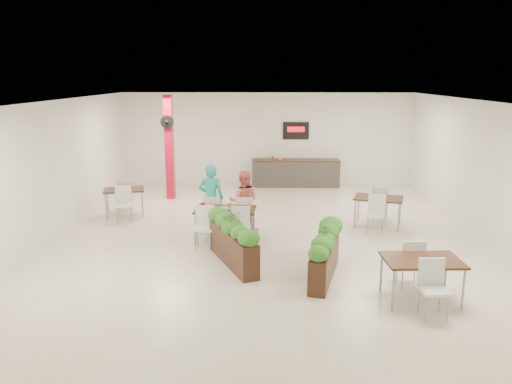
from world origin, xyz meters
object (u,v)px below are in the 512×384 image
(side_table_c, at_px, (422,266))
(red_column, at_px, (169,146))
(planter_right, at_px, (325,252))
(side_table_b, at_px, (378,202))
(diner_man, at_px, (211,198))
(diner_woman, at_px, (244,201))
(side_table_a, at_px, (124,194))
(service_counter, at_px, (296,172))
(planter_left, at_px, (233,239))
(main_table, at_px, (225,214))

(side_table_c, bearing_deg, red_column, 125.44)
(planter_right, xyz_separation_m, side_table_b, (1.74, 3.41, 0.12))
(diner_man, bearing_deg, side_table_b, -169.17)
(diner_woman, bearing_deg, side_table_a, -19.01)
(service_counter, relative_size, side_table_b, 1.79)
(diner_man, xyz_separation_m, side_table_c, (3.98, -3.83, -0.21))
(diner_man, height_order, side_table_c, diner_man)
(planter_left, distance_m, side_table_c, 3.70)
(main_table, height_order, side_table_a, same)
(red_column, height_order, side_table_c, red_column)
(diner_man, height_order, side_table_a, diner_man)
(planter_left, relative_size, side_table_c, 1.24)
(main_table, xyz_separation_m, side_table_b, (3.81, 1.22, -0.01))
(service_counter, distance_m, main_table, 6.21)
(service_counter, bearing_deg, planter_left, -102.77)
(service_counter, bearing_deg, red_column, -155.00)
(service_counter, bearing_deg, side_table_c, -79.82)
(diner_woman, xyz_separation_m, planter_left, (-0.13, -2.18, -0.23))
(diner_woman, xyz_separation_m, side_table_c, (3.18, -3.83, -0.13))
(red_column, relative_size, diner_woman, 2.09)
(side_table_b, bearing_deg, red_column, 171.76)
(main_table, height_order, planter_left, planter_left)
(diner_woman, relative_size, side_table_a, 0.91)
(main_table, bearing_deg, side_table_b, 17.70)
(planter_right, height_order, side_table_c, planter_right)
(service_counter, bearing_deg, diner_man, -114.20)
(red_column, distance_m, side_table_c, 9.20)
(main_table, distance_m, planter_right, 3.02)
(planter_left, bearing_deg, side_table_c, -26.55)
(main_table, distance_m, planter_left, 1.55)
(diner_woman, bearing_deg, planter_left, 89.91)
(service_counter, xyz_separation_m, side_table_b, (1.85, -4.68, 0.14))
(side_table_c, bearing_deg, side_table_a, 138.90)
(service_counter, distance_m, side_table_c, 9.21)
(diner_man, distance_m, side_table_a, 2.88)
(main_table, bearing_deg, side_table_c, -41.46)
(diner_woman, bearing_deg, planter_right, 123.51)
(diner_man, distance_m, side_table_c, 5.53)
(diner_man, relative_size, diner_woman, 1.10)
(side_table_c, bearing_deg, service_counter, 97.62)
(planter_right, bearing_deg, planter_left, 159.41)
(red_column, bearing_deg, side_table_b, -25.71)
(diner_man, height_order, planter_right, diner_man)
(side_table_a, relative_size, side_table_b, 1.00)
(red_column, relative_size, diner_man, 1.90)
(red_column, xyz_separation_m, planter_right, (4.11, -6.22, -1.14))
(diner_woman, xyz_separation_m, planter_right, (1.66, -2.85, -0.26))
(planter_left, distance_m, side_table_b, 4.46)
(planter_left, relative_size, side_table_a, 1.21)
(planter_left, xyz_separation_m, planter_right, (1.79, -0.67, -0.03))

